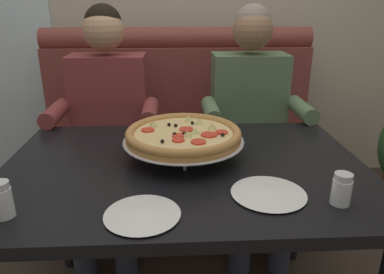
{
  "coord_description": "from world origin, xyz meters",
  "views": [
    {
      "loc": [
        -0.04,
        -1.19,
        1.29
      ],
      "look_at": [
        0.03,
        -0.01,
        0.84
      ],
      "focal_mm": 34.05,
      "sensor_mm": 36.0,
      "label": 1
    }
  ],
  "objects_px": {
    "plate_near_left": "(142,213)",
    "plate_near_right": "(269,192)",
    "diner_left": "(108,118)",
    "shaker_pepper_flakes": "(3,202)",
    "shaker_oregano": "(341,191)",
    "patio_chair": "(11,93)",
    "pizza": "(184,135)",
    "dining_table": "(184,185)",
    "booth_bench": "(180,151)",
    "diner_right": "(251,115)"
  },
  "relations": [
    {
      "from": "plate_near_left",
      "to": "plate_near_right",
      "type": "bearing_deg",
      "value": 14.43
    },
    {
      "from": "diner_left",
      "to": "shaker_pepper_flakes",
      "type": "distance_m",
      "value": 0.97
    },
    {
      "from": "shaker_oregano",
      "to": "shaker_pepper_flakes",
      "type": "bearing_deg",
      "value": -178.97
    },
    {
      "from": "plate_near_right",
      "to": "patio_chair",
      "type": "bearing_deg",
      "value": 127.27
    },
    {
      "from": "pizza",
      "to": "shaker_oregano",
      "type": "bearing_deg",
      "value": -39.6
    },
    {
      "from": "shaker_oregano",
      "to": "diner_left",
      "type": "bearing_deg",
      "value": 131.11
    },
    {
      "from": "dining_table",
      "to": "pizza",
      "type": "distance_m",
      "value": 0.19
    },
    {
      "from": "booth_bench",
      "to": "pizza",
      "type": "xyz_separation_m",
      "value": [
        0.0,
        -0.84,
        0.42
      ]
    },
    {
      "from": "diner_right",
      "to": "shaker_pepper_flakes",
      "type": "xyz_separation_m",
      "value": [
        -0.88,
        -0.96,
        0.07
      ]
    },
    {
      "from": "diner_right",
      "to": "plate_near_right",
      "type": "bearing_deg",
      "value": -98.57
    },
    {
      "from": "dining_table",
      "to": "shaker_oregano",
      "type": "relative_size",
      "value": 13.62
    },
    {
      "from": "patio_chair",
      "to": "diner_right",
      "type": "bearing_deg",
      "value": -36.41
    },
    {
      "from": "shaker_oregano",
      "to": "plate_near_right",
      "type": "height_order",
      "value": "shaker_oregano"
    },
    {
      "from": "dining_table",
      "to": "diner_right",
      "type": "distance_m",
      "value": 0.76
    },
    {
      "from": "plate_near_right",
      "to": "pizza",
      "type": "bearing_deg",
      "value": 129.16
    },
    {
      "from": "dining_table",
      "to": "diner_right",
      "type": "bearing_deg",
      "value": 59.69
    },
    {
      "from": "booth_bench",
      "to": "plate_near_left",
      "type": "height_order",
      "value": "booth_bench"
    },
    {
      "from": "diner_right",
      "to": "patio_chair",
      "type": "distance_m",
      "value": 2.29
    },
    {
      "from": "pizza",
      "to": "plate_near_right",
      "type": "distance_m",
      "value": 0.4
    },
    {
      "from": "plate_near_right",
      "to": "patio_chair",
      "type": "relative_size",
      "value": 0.27
    },
    {
      "from": "diner_right",
      "to": "plate_near_left",
      "type": "xyz_separation_m",
      "value": [
        -0.51,
        -0.98,
        0.03
      ]
    },
    {
      "from": "dining_table",
      "to": "pizza",
      "type": "relative_size",
      "value": 2.9
    },
    {
      "from": "plate_near_left",
      "to": "booth_bench",
      "type": "bearing_deg",
      "value": 84.23
    },
    {
      "from": "booth_bench",
      "to": "pizza",
      "type": "distance_m",
      "value": 0.94
    },
    {
      "from": "diner_left",
      "to": "plate_near_right",
      "type": "relative_size",
      "value": 5.57
    },
    {
      "from": "pizza",
      "to": "patio_chair",
      "type": "height_order",
      "value": "patio_chair"
    },
    {
      "from": "plate_near_right",
      "to": "booth_bench",
      "type": "bearing_deg",
      "value": 102.2
    },
    {
      "from": "plate_near_left",
      "to": "shaker_pepper_flakes",
      "type": "bearing_deg",
      "value": 177.2
    },
    {
      "from": "pizza",
      "to": "shaker_oregano",
      "type": "distance_m",
      "value": 0.58
    },
    {
      "from": "plate_near_left",
      "to": "diner_right",
      "type": "bearing_deg",
      "value": 62.61
    },
    {
      "from": "diner_left",
      "to": "shaker_oregano",
      "type": "bearing_deg",
      "value": -48.89
    },
    {
      "from": "booth_bench",
      "to": "pizza",
      "type": "height_order",
      "value": "booth_bench"
    },
    {
      "from": "booth_bench",
      "to": "plate_near_right",
      "type": "distance_m",
      "value": 1.23
    },
    {
      "from": "booth_bench",
      "to": "patio_chair",
      "type": "bearing_deg",
      "value": 143.2
    },
    {
      "from": "shaker_pepper_flakes",
      "to": "plate_near_right",
      "type": "height_order",
      "value": "shaker_pepper_flakes"
    },
    {
      "from": "shaker_oregano",
      "to": "patio_chair",
      "type": "relative_size",
      "value": 0.11
    },
    {
      "from": "plate_near_left",
      "to": "patio_chair",
      "type": "distance_m",
      "value": 2.69
    },
    {
      "from": "booth_bench",
      "to": "shaker_pepper_flakes",
      "type": "relative_size",
      "value": 16.28
    },
    {
      "from": "dining_table",
      "to": "diner_left",
      "type": "distance_m",
      "value": 0.76
    },
    {
      "from": "pizza",
      "to": "patio_chair",
      "type": "relative_size",
      "value": 0.52
    },
    {
      "from": "diner_right",
      "to": "plate_near_left",
      "type": "bearing_deg",
      "value": -117.39
    },
    {
      "from": "plate_near_right",
      "to": "diner_right",
      "type": "bearing_deg",
      "value": 81.43
    },
    {
      "from": "dining_table",
      "to": "diner_right",
      "type": "xyz_separation_m",
      "value": [
        0.38,
        0.65,
        0.06
      ]
    },
    {
      "from": "diner_right",
      "to": "patio_chair",
      "type": "relative_size",
      "value": 1.48
    },
    {
      "from": "diner_right",
      "to": "shaker_oregano",
      "type": "relative_size",
      "value": 13.32
    },
    {
      "from": "dining_table",
      "to": "shaker_oregano",
      "type": "height_order",
      "value": "shaker_oregano"
    },
    {
      "from": "plate_near_right",
      "to": "patio_chair",
      "type": "distance_m",
      "value": 2.82
    },
    {
      "from": "booth_bench",
      "to": "diner_right",
      "type": "relative_size",
      "value": 1.33
    },
    {
      "from": "pizza",
      "to": "shaker_oregano",
      "type": "height_order",
      "value": "pizza"
    },
    {
      "from": "shaker_pepper_flakes",
      "to": "plate_near_left",
      "type": "bearing_deg",
      "value": -2.8
    }
  ]
}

